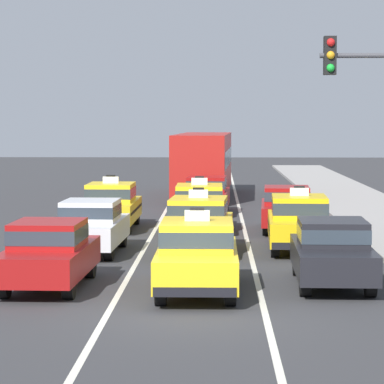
{
  "coord_description": "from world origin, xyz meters",
  "views": [
    {
      "loc": [
        0.62,
        -19.11,
        3.93
      ],
      "look_at": [
        -0.3,
        15.34,
        1.3
      ],
      "focal_mm": 88.75,
      "sensor_mm": 36.0,
      "label": 1
    }
  ],
  "objects_px": {
    "sedan_left_nearest": "(49,252)",
    "taxi_left_third": "(111,205)",
    "sedan_left_second": "(91,225)",
    "taxi_right_second": "(299,221)",
    "taxi_center_nearest": "(197,255)",
    "taxi_center_second": "(199,224)",
    "bus_center_fifth": "(204,161)",
    "sedan_center_fourth": "(207,194)",
    "sedan_right_third": "(287,207)",
    "sedan_right_nearest": "(332,250)",
    "taxi_center_third": "(200,207)"
  },
  "relations": [
    {
      "from": "taxi_left_third",
      "to": "bus_center_fifth",
      "type": "distance_m",
      "value": 14.7
    },
    {
      "from": "taxi_center_nearest",
      "to": "bus_center_fifth",
      "type": "height_order",
      "value": "bus_center_fifth"
    },
    {
      "from": "sedan_center_fourth",
      "to": "sedan_left_nearest",
      "type": "bearing_deg",
      "value": -101.35
    },
    {
      "from": "taxi_right_second",
      "to": "sedan_left_second",
      "type": "bearing_deg",
      "value": -172.63
    },
    {
      "from": "taxi_center_second",
      "to": "taxi_center_third",
      "type": "distance_m",
      "value": 5.58
    },
    {
      "from": "taxi_right_second",
      "to": "sedan_right_third",
      "type": "bearing_deg",
      "value": 90.04
    },
    {
      "from": "sedan_right_third",
      "to": "taxi_center_nearest",
      "type": "bearing_deg",
      "value": -103.47
    },
    {
      "from": "bus_center_fifth",
      "to": "taxi_right_second",
      "type": "distance_m",
      "value": 20.03
    },
    {
      "from": "taxi_center_second",
      "to": "taxi_center_third",
      "type": "xyz_separation_m",
      "value": [
        -0.08,
        5.58,
        0.0
      ]
    },
    {
      "from": "taxi_center_nearest",
      "to": "taxi_center_second",
      "type": "height_order",
      "value": "same"
    },
    {
      "from": "taxi_center_nearest",
      "to": "sedan_right_nearest",
      "type": "xyz_separation_m",
      "value": [
        3.17,
        1.02,
        -0.03
      ]
    },
    {
      "from": "sedan_right_nearest",
      "to": "sedan_left_nearest",
      "type": "bearing_deg",
      "value": -176.18
    },
    {
      "from": "taxi_center_nearest",
      "to": "taxi_center_second",
      "type": "xyz_separation_m",
      "value": [
        -0.09,
        6.31,
        0.0
      ]
    },
    {
      "from": "sedan_left_second",
      "to": "sedan_right_nearest",
      "type": "xyz_separation_m",
      "value": [
        6.43,
        -5.29,
        0.0
      ]
    },
    {
      "from": "sedan_left_nearest",
      "to": "sedan_right_nearest",
      "type": "distance_m",
      "value": 6.67
    },
    {
      "from": "sedan_right_nearest",
      "to": "sedan_right_third",
      "type": "bearing_deg",
      "value": 91.37
    },
    {
      "from": "taxi_center_nearest",
      "to": "sedan_center_fourth",
      "type": "bearing_deg",
      "value": 89.95
    },
    {
      "from": "sedan_left_second",
      "to": "taxi_right_second",
      "type": "bearing_deg",
      "value": 7.37
    },
    {
      "from": "sedan_left_nearest",
      "to": "taxi_center_second",
      "type": "height_order",
      "value": "taxi_center_second"
    },
    {
      "from": "sedan_right_third",
      "to": "sedan_left_nearest",
      "type": "bearing_deg",
      "value": -118.91
    },
    {
      "from": "bus_center_fifth",
      "to": "taxi_right_second",
      "type": "height_order",
      "value": "bus_center_fifth"
    },
    {
      "from": "taxi_center_second",
      "to": "taxi_left_third",
      "type": "bearing_deg",
      "value": 117.73
    },
    {
      "from": "sedan_center_fourth",
      "to": "sedan_right_nearest",
      "type": "height_order",
      "value": "same"
    },
    {
      "from": "taxi_right_second",
      "to": "sedan_right_third",
      "type": "height_order",
      "value": "taxi_right_second"
    },
    {
      "from": "taxi_center_nearest",
      "to": "bus_center_fifth",
      "type": "relative_size",
      "value": 0.4
    },
    {
      "from": "sedan_left_nearest",
      "to": "taxi_center_nearest",
      "type": "relative_size",
      "value": 0.95
    },
    {
      "from": "taxi_left_third",
      "to": "bus_center_fifth",
      "type": "relative_size",
      "value": 0.41
    },
    {
      "from": "sedan_left_nearest",
      "to": "sedan_right_third",
      "type": "height_order",
      "value": "same"
    },
    {
      "from": "sedan_left_nearest",
      "to": "sedan_center_fourth",
      "type": "relative_size",
      "value": 0.99
    },
    {
      "from": "taxi_left_third",
      "to": "sedan_right_third",
      "type": "distance_m",
      "value": 6.28
    },
    {
      "from": "sedan_right_nearest",
      "to": "sedan_right_third",
      "type": "height_order",
      "value": "same"
    },
    {
      "from": "sedan_left_nearest",
      "to": "taxi_left_third",
      "type": "relative_size",
      "value": 0.95
    },
    {
      "from": "bus_center_fifth",
      "to": "sedan_right_nearest",
      "type": "height_order",
      "value": "bus_center_fifth"
    },
    {
      "from": "sedan_left_nearest",
      "to": "taxi_right_second",
      "type": "distance_m",
      "value": 9.14
    },
    {
      "from": "taxi_left_third",
      "to": "taxi_center_nearest",
      "type": "bearing_deg",
      "value": -74.99
    },
    {
      "from": "taxi_center_third",
      "to": "sedan_right_nearest",
      "type": "distance_m",
      "value": 11.38
    },
    {
      "from": "taxi_center_second",
      "to": "sedan_right_nearest",
      "type": "relative_size",
      "value": 1.07
    },
    {
      "from": "sedan_left_second",
      "to": "taxi_center_second",
      "type": "xyz_separation_m",
      "value": [
        3.17,
        0.0,
        0.03
      ]
    },
    {
      "from": "sedan_right_nearest",
      "to": "taxi_right_second",
      "type": "distance_m",
      "value": 6.1
    },
    {
      "from": "taxi_center_second",
      "to": "sedan_left_second",
      "type": "bearing_deg",
      "value": -179.92
    },
    {
      "from": "taxi_center_third",
      "to": "sedan_center_fourth",
      "type": "distance_m",
      "value": 6.1
    },
    {
      "from": "taxi_center_third",
      "to": "taxi_center_nearest",
      "type": "bearing_deg",
      "value": -89.18
    },
    {
      "from": "taxi_center_second",
      "to": "sedan_center_fourth",
      "type": "xyz_separation_m",
      "value": [
        0.11,
        11.68,
        -0.03
      ]
    },
    {
      "from": "taxi_left_third",
      "to": "taxi_right_second",
      "type": "bearing_deg",
      "value": -40.88
    },
    {
      "from": "sedan_left_second",
      "to": "sedan_center_fourth",
      "type": "xyz_separation_m",
      "value": [
        3.27,
        11.69,
        0.0
      ]
    },
    {
      "from": "taxi_center_second",
      "to": "sedan_right_nearest",
      "type": "height_order",
      "value": "taxi_center_second"
    },
    {
      "from": "sedan_right_third",
      "to": "bus_center_fifth",
      "type": "bearing_deg",
      "value": 102.05
    },
    {
      "from": "sedan_left_nearest",
      "to": "taxi_center_third",
      "type": "height_order",
      "value": "taxi_center_third"
    },
    {
      "from": "sedan_left_nearest",
      "to": "sedan_right_nearest",
      "type": "bearing_deg",
      "value": 3.82
    },
    {
      "from": "sedan_center_fourth",
      "to": "taxi_right_second",
      "type": "distance_m",
      "value": 11.27
    }
  ]
}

